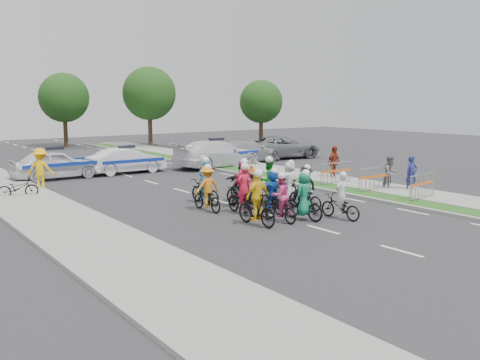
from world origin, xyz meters
TOP-DOWN VIEW (x-y plane):
  - ground at (0.00, 0.00)m, footprint 90.00×90.00m
  - curb_right at (5.10, 5.00)m, footprint 0.20×60.00m
  - grass_strip at (5.80, 5.00)m, footprint 1.20×60.00m
  - sidewalk_right at (7.60, 5.00)m, footprint 2.40×60.00m
  - sidewalk_left at (-6.50, 5.00)m, footprint 3.00×60.00m
  - rider_0 at (1.57, 0.76)m, footprint 0.72×1.68m
  - rider_1 at (0.45, 1.40)m, footprint 0.79×1.72m
  - rider_2 at (-0.37, 1.70)m, footprint 0.72×1.68m
  - rider_3 at (-1.36, 1.69)m, footprint 0.97×1.82m
  - rider_4 at (1.74, 2.71)m, footprint 0.97×1.71m
  - rider_5 at (0.30, 2.91)m, footprint 1.37×1.63m
  - rider_6 at (-0.70, 3.34)m, footprint 0.64×1.84m
  - rider_7 at (1.92, 3.82)m, footprint 0.79×1.72m
  - rider_8 at (0.95, 3.99)m, footprint 0.83×1.93m
  - rider_9 at (-0.04, 4.26)m, footprint 1.00×1.87m
  - rider_10 at (-1.44, 4.60)m, footprint 0.99×1.74m
  - rider_11 at (0.61, 5.16)m, footprint 1.42×1.69m
  - rider_12 at (-0.77, 5.81)m, footprint 0.70×1.87m
  - police_car_0 at (-3.47, 15.99)m, footprint 4.46×1.84m
  - police_car_1 at (0.43, 15.79)m, footprint 4.27×1.50m
  - police_car_2 at (5.87, 14.96)m, footprint 5.81×2.71m
  - civilian_sedan at (8.78, 15.85)m, footprint 5.34×2.83m
  - civilian_suv at (12.28, 16.46)m, footprint 5.91×3.31m
  - spectator_0 at (8.17, 2.72)m, footprint 0.67×0.53m
  - spectator_1 at (7.72, 3.52)m, footprint 0.81×0.66m
  - spectator_2 at (8.03, 7.34)m, footprint 1.08×0.61m
  - marshal_hiviz at (-5.01, 13.10)m, footprint 1.40×1.31m
  - barrier_0 at (6.70, 1.10)m, footprint 2.05×0.74m
  - barrier_1 at (6.70, 3.56)m, footprint 2.03×0.62m
  - barrier_2 at (6.70, 5.90)m, footprint 2.02×0.57m
  - cone_0 at (4.10, 8.86)m, footprint 0.40×0.40m
  - cone_1 at (5.94, 11.56)m, footprint 0.40×0.40m
  - parked_bike at (-6.42, 11.53)m, footprint 1.69×0.91m
  - tree_1 at (9.00, 30.00)m, footprint 4.55×4.55m
  - tree_2 at (18.00, 26.00)m, footprint 3.85×3.85m
  - tree_4 at (3.00, 34.00)m, footprint 4.20×4.20m

SIDE VIEW (x-z plane):
  - ground at x=0.00m, z-range 0.00..0.00m
  - grass_strip at x=5.80m, z-range 0.00..0.11m
  - curb_right at x=5.10m, z-range 0.00..0.12m
  - sidewalk_right at x=7.60m, z-range 0.00..0.13m
  - sidewalk_left at x=-6.50m, z-range 0.00..0.13m
  - cone_0 at x=4.10m, z-range -0.01..0.69m
  - cone_1 at x=5.94m, z-range -0.01..0.69m
  - parked_bike at x=-6.42m, z-range 0.00..0.84m
  - rider_0 at x=1.57m, z-range -0.28..1.39m
  - barrier_0 at x=6.70m, z-range 0.00..1.12m
  - barrier_1 at x=6.70m, z-range 0.00..1.12m
  - barrier_2 at x=6.70m, z-range 0.00..1.12m
  - rider_6 at x=-0.70m, z-range -0.32..1.56m
  - rider_12 at x=-0.77m, z-range -0.32..1.57m
  - rider_2 at x=-0.37m, z-range -0.21..1.49m
  - rider_4 at x=1.74m, z-range -0.18..1.53m
  - rider_7 at x=1.92m, z-range -0.19..1.57m
  - rider_1 at x=0.45m, z-range -0.19..1.57m
  - rider_10 at x=-1.44m, z-range -0.19..1.58m
  - police_car_1 at x=0.43m, z-range 0.00..1.40m
  - rider_5 at x=0.30m, z-range -0.12..1.54m
  - rider_3 at x=-1.36m, z-range -0.22..1.67m
  - rider_8 at x=0.95m, z-range -0.26..1.71m
  - rider_9 at x=-0.04m, z-range -0.22..1.69m
  - civilian_sedan at x=8.78m, z-range 0.00..1.47m
  - rider_11 at x=0.61m, z-range -0.13..1.63m
  - police_car_0 at x=-3.47m, z-range 0.00..1.51m
  - civilian_suv at x=12.28m, z-range 0.00..1.56m
  - spectator_1 at x=7.72m, z-range 0.00..1.58m
  - spectator_0 at x=8.17m, z-range 0.00..1.61m
  - police_car_2 at x=5.87m, z-range 0.00..1.64m
  - spectator_2 at x=8.03m, z-range 0.00..1.73m
  - marshal_hiviz at x=-5.01m, z-range 0.00..1.90m
  - tree_2 at x=18.00m, z-range 0.95..6.72m
  - tree_4 at x=3.00m, z-range 1.04..7.34m
  - tree_1 at x=9.00m, z-range 1.12..7.95m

